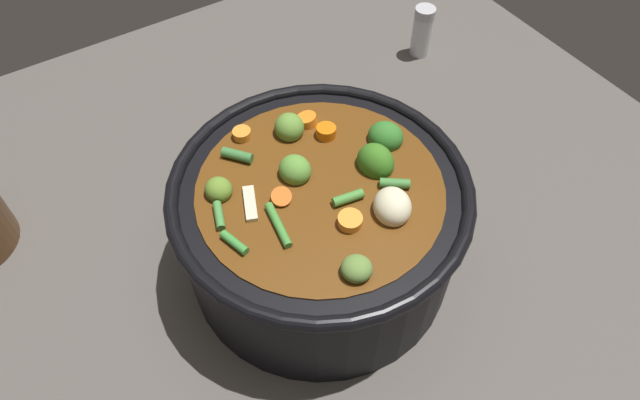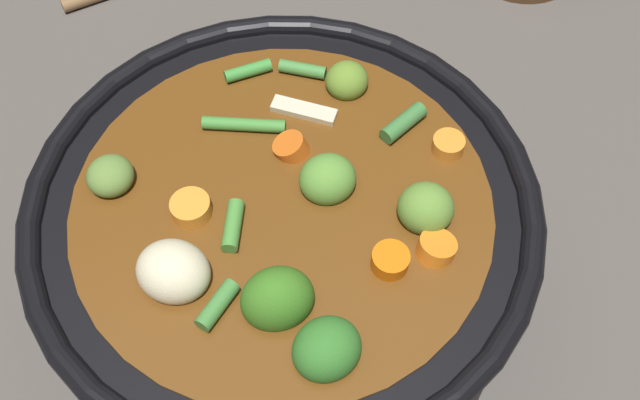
{
  "view_description": "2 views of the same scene",
  "coord_description": "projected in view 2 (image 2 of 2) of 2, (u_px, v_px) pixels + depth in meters",
  "views": [
    {
      "loc": [
        0.2,
        0.31,
        0.59
      ],
      "look_at": [
        -0.0,
        -0.0,
        0.11
      ],
      "focal_mm": 32.5,
      "sensor_mm": 36.0,
      "label": 1
    },
    {
      "loc": [
        -0.27,
        0.0,
        0.56
      ],
      "look_at": [
        0.01,
        -0.02,
        0.13
      ],
      "focal_mm": 46.84,
      "sensor_mm": 36.0,
      "label": 2
    }
  ],
  "objects": [
    {
      "name": "ground_plane",
      "position": [
        294.0,
        305.0,
        0.61
      ],
      "size": [
        1.1,
        1.1,
        0.0
      ],
      "primitive_type": "plane",
      "color": "#514C47"
    },
    {
      "name": "cooking_pot",
      "position": [
        292.0,
        256.0,
        0.55
      ],
      "size": [
        0.31,
        0.31,
        0.16
      ],
      "color": "black",
      "rests_on": "ground_plane"
    }
  ]
}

